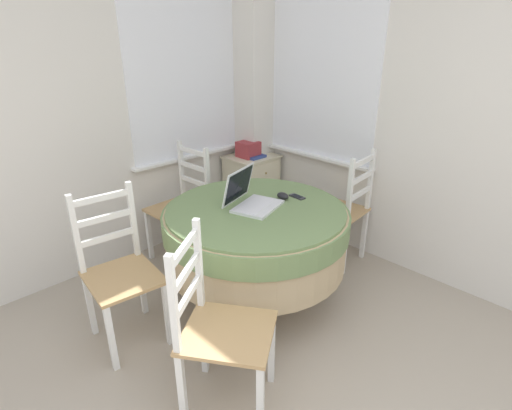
# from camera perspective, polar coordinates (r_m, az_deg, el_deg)

# --- Properties ---
(corner_room_shell) EXTENTS (4.62, 4.68, 2.55)m
(corner_room_shell) POSITION_cam_1_polar(r_m,az_deg,el_deg) (2.77, -0.21, 12.54)
(corner_room_shell) COLOR silver
(corner_room_shell) RESTS_ON ground_plane
(round_dining_table) EXTENTS (1.25, 1.25, 0.73)m
(round_dining_table) POSITION_cam_1_polar(r_m,az_deg,el_deg) (2.72, -0.02, -3.85)
(round_dining_table) COLOR #4C3D2D
(round_dining_table) RESTS_ON ground_plane
(laptop) EXTENTS (0.40, 0.38, 0.25)m
(laptop) POSITION_cam_1_polar(r_m,az_deg,el_deg) (2.65, -0.73, 0.89)
(laptop) COLOR silver
(laptop) RESTS_ON round_dining_table
(computer_mouse) EXTENTS (0.06, 0.09, 0.05)m
(computer_mouse) POSITION_cam_1_polar(r_m,az_deg,el_deg) (2.79, 3.85, 1.31)
(computer_mouse) COLOR black
(computer_mouse) RESTS_ON round_dining_table
(cell_phone) EXTENTS (0.06, 0.12, 0.01)m
(cell_phone) POSITION_cam_1_polar(r_m,az_deg,el_deg) (2.83, 5.91, 1.20)
(cell_phone) COLOR #2D2D33
(cell_phone) RESTS_ON round_dining_table
(dining_chair_near_back_window) EXTENTS (0.45, 0.41, 0.97)m
(dining_chair_near_back_window) POSITION_cam_1_polar(r_m,az_deg,el_deg) (3.40, -10.48, -0.18)
(dining_chair_near_back_window) COLOR tan
(dining_chair_near_back_window) RESTS_ON ground_plane
(dining_chair_near_right_window) EXTENTS (0.43, 0.47, 0.97)m
(dining_chair_near_right_window) POSITION_cam_1_polar(r_m,az_deg,el_deg) (3.34, 12.10, -0.74)
(dining_chair_near_right_window) COLOR tan
(dining_chair_near_right_window) RESTS_ON ground_plane
(dining_chair_camera_near) EXTENTS (0.57, 0.58, 0.97)m
(dining_chair_camera_near) POSITION_cam_1_polar(r_m,az_deg,el_deg) (2.05, -5.38, -17.30)
(dining_chair_camera_near) COLOR tan
(dining_chair_camera_near) RESTS_ON ground_plane
(dining_chair_left_flank) EXTENTS (0.45, 0.48, 0.97)m
(dining_chair_left_flank) POSITION_cam_1_polar(r_m,az_deg,el_deg) (2.58, -18.86, -9.14)
(dining_chair_left_flank) COLOR tan
(dining_chair_left_flank) RESTS_ON ground_plane
(corner_cabinet) EXTENTS (0.47, 0.41, 0.69)m
(corner_cabinet) POSITION_cam_1_polar(r_m,az_deg,el_deg) (4.05, -0.61, 2.32)
(corner_cabinet) COLOR beige
(corner_cabinet) RESTS_ON ground_plane
(storage_box) EXTENTS (0.18, 0.18, 0.15)m
(storage_box) POSITION_cam_1_polar(r_m,az_deg,el_deg) (3.89, -1.12, 7.96)
(storage_box) COLOR #9E3338
(storage_box) RESTS_ON corner_cabinet
(book_on_cabinet) EXTENTS (0.18, 0.19, 0.02)m
(book_on_cabinet) POSITION_cam_1_polar(r_m,az_deg,el_deg) (3.89, -0.37, 7.03)
(book_on_cabinet) COLOR #33478C
(book_on_cabinet) RESTS_ON corner_cabinet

